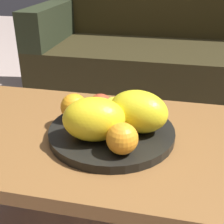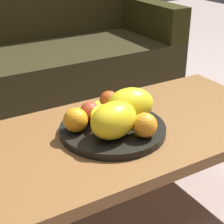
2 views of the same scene
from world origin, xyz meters
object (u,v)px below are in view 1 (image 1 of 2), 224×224
at_px(coffee_table, 131,151).
at_px(apple_front, 100,105).
at_px(banana_bunch, 107,108).
at_px(orange_front, 74,107).
at_px(orange_left, 122,139).
at_px(couch, 176,59).
at_px(apple_left, 139,102).
at_px(melon_large_front, 94,119).
at_px(fruit_bowl, 112,131).
at_px(melon_smaller_beside, 138,111).

bearing_deg(coffee_table, apple_front, 147.14).
bearing_deg(apple_front, banana_bunch, -10.11).
height_order(orange_front, apple_front, orange_front).
bearing_deg(orange_left, couch, 85.30).
distance_m(apple_left, banana_bunch, 0.11).
bearing_deg(couch, apple_left, -95.22).
height_order(melon_large_front, apple_front, melon_large_front).
bearing_deg(couch, apple_front, -100.66).
distance_m(fruit_bowl, banana_bunch, 0.08).
relative_size(couch, melon_large_front, 10.27).
relative_size(melon_large_front, melon_smaller_beside, 0.99).
bearing_deg(melon_large_front, orange_left, -30.26).
bearing_deg(coffee_table, orange_left, -92.84).
bearing_deg(melon_large_front, fruit_bowl, 63.55).
distance_m(melon_large_front, apple_front, 0.13).
distance_m(couch, fruit_bowl, 1.17).
height_order(apple_left, banana_bunch, apple_left).
relative_size(fruit_bowl, orange_left, 4.48).
height_order(coffee_table, orange_front, orange_front).
bearing_deg(apple_left, orange_left, -92.35).
relative_size(couch, apple_left, 24.23).
bearing_deg(banana_bunch, couch, 80.44).
bearing_deg(banana_bunch, fruit_bowl, -64.45).
height_order(fruit_bowl, melon_smaller_beside, melon_smaller_beside).
xyz_separation_m(melon_large_front, banana_bunch, (0.00, 0.13, -0.03)).
bearing_deg(orange_left, fruit_bowl, 113.61).
bearing_deg(orange_front, banana_bunch, 19.71).
relative_size(coffee_table, apple_front, 16.41).
bearing_deg(apple_left, melon_large_front, -117.13).
relative_size(fruit_bowl, apple_front, 5.03).
xyz_separation_m(melon_smaller_beside, orange_left, (-0.02, -0.12, -0.02)).
bearing_deg(orange_front, apple_left, 26.06).
bearing_deg(couch, fruit_bowl, -97.67).
xyz_separation_m(coffee_table, orange_front, (-0.18, 0.03, 0.11)).
relative_size(apple_left, banana_bunch, 0.40).
height_order(melon_large_front, orange_front, melon_large_front).
distance_m(orange_front, apple_front, 0.08).
distance_m(melon_large_front, orange_left, 0.10).
relative_size(coffee_table, couch, 0.69).
distance_m(couch, apple_front, 1.12).
bearing_deg(apple_front, fruit_bowl, -52.13).
xyz_separation_m(melon_large_front, apple_front, (-0.02, 0.13, -0.02)).
xyz_separation_m(fruit_bowl, banana_bunch, (-0.03, 0.06, 0.04)).
xyz_separation_m(melon_large_front, melon_smaller_beside, (0.11, 0.07, 0.00)).
xyz_separation_m(coffee_table, couch, (0.10, 1.16, -0.06)).
distance_m(orange_front, apple_left, 0.20).
distance_m(melon_large_front, orange_front, 0.13).
bearing_deg(banana_bunch, apple_front, 169.89).
relative_size(melon_large_front, orange_left, 2.06).
bearing_deg(melon_smaller_beside, orange_front, 172.38).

